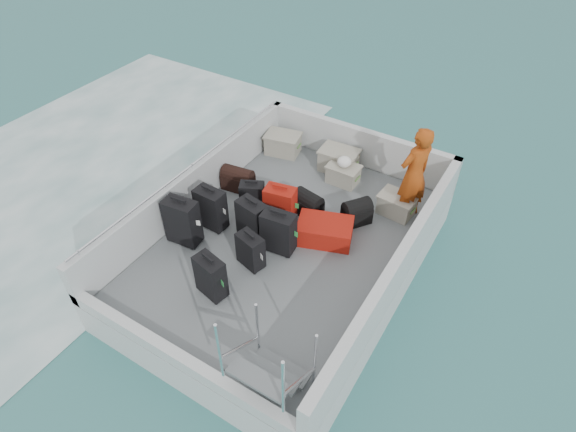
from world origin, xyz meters
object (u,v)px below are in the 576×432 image
at_px(suitcase_7, 278,233).
at_px(crate_1, 339,161).
at_px(suitcase_3, 211,277).
at_px(suitcase_5, 280,206).
at_px(crate_3, 396,205).
at_px(suitcase_0, 182,222).
at_px(suitcase_4, 252,220).
at_px(crate_2, 343,175).
at_px(suitcase_8, 325,231).
at_px(passenger, 414,174).
at_px(suitcase_6, 251,251).
at_px(crate_0, 283,144).
at_px(suitcase_1, 211,209).
at_px(suitcase_2, 252,198).

distance_m(suitcase_7, crate_1, 2.25).
relative_size(suitcase_3, suitcase_5, 0.99).
bearing_deg(suitcase_7, crate_1, 87.90).
height_order(suitcase_3, crate_3, suitcase_3).
bearing_deg(suitcase_0, suitcase_4, 30.03).
height_order(suitcase_4, crate_2, suitcase_4).
bearing_deg(crate_3, suitcase_8, -121.64).
bearing_deg(passenger, crate_2, -71.39).
relative_size(crate_2, passenger, 0.32).
bearing_deg(passenger, suitcase_4, -17.57).
bearing_deg(suitcase_4, suitcase_5, 83.17).
bearing_deg(crate_1, suitcase_3, -92.36).
distance_m(suitcase_6, passenger, 2.71).
bearing_deg(crate_1, suitcase_7, -85.72).
relative_size(suitcase_7, crate_0, 1.12).
distance_m(suitcase_1, crate_3, 2.92).
relative_size(suitcase_5, crate_0, 1.08).
bearing_deg(passenger, suitcase_3, -0.65).
distance_m(suitcase_3, suitcase_5, 1.70).
height_order(suitcase_3, suitcase_7, suitcase_7).
xyz_separation_m(suitcase_4, suitcase_6, (0.31, -0.49, -0.06)).
relative_size(suitcase_1, crate_1, 1.09).
relative_size(suitcase_7, passenger, 0.42).
distance_m(suitcase_2, suitcase_5, 0.51).
height_order(suitcase_7, crate_1, suitcase_7).
relative_size(suitcase_6, crate_3, 1.03).
xyz_separation_m(suitcase_5, passenger, (1.62, 1.21, 0.47)).
bearing_deg(crate_1, suitcase_4, -97.83).
bearing_deg(crate_2, suitcase_2, -121.28).
xyz_separation_m(suitcase_0, suitcase_8, (1.76, 1.14, -0.22)).
relative_size(suitcase_2, suitcase_4, 0.83).
height_order(suitcase_0, crate_2, suitcase_0).
relative_size(suitcase_3, suitcase_7, 0.95).
bearing_deg(crate_0, suitcase_7, -59.34).
distance_m(suitcase_8, crate_1, 1.81).
bearing_deg(suitcase_2, suitcase_0, -139.97).
bearing_deg(crate_0, suitcase_8, -42.80).
bearing_deg(suitcase_5, passenger, 25.89).
bearing_deg(suitcase_8, suitcase_0, 103.52).
height_order(suitcase_7, passenger, passenger).
distance_m(suitcase_5, suitcase_8, 0.80).
height_order(suitcase_6, suitcase_8, suitcase_6).
height_order(suitcase_0, suitcase_2, suitcase_0).
bearing_deg(suitcase_3, passenger, 73.42).
distance_m(suitcase_1, suitcase_3, 1.35).
height_order(suitcase_5, suitcase_7, suitcase_7).
height_order(suitcase_1, suitcase_7, suitcase_1).
relative_size(suitcase_7, crate_2, 1.31).
distance_m(suitcase_5, crate_2, 1.49).
distance_m(suitcase_8, crate_3, 1.31).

